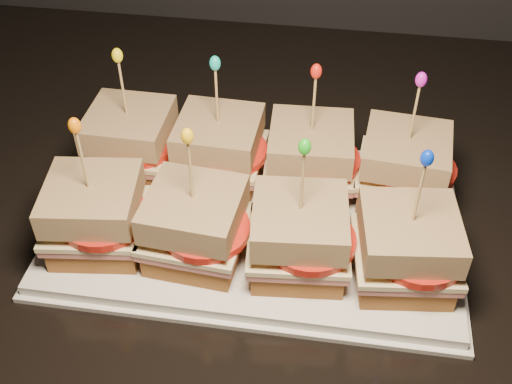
# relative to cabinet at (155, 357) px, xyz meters

# --- Properties ---
(cabinet) EXTENTS (2.22, 0.71, 0.91)m
(cabinet) POSITION_rel_cabinet_xyz_m (0.00, 0.00, 0.00)
(cabinet) COLOR black
(cabinet) RESTS_ON ground
(granite_slab) EXTENTS (2.26, 0.75, 0.04)m
(granite_slab) POSITION_rel_cabinet_xyz_m (0.00, -0.00, 0.47)
(granite_slab) COLOR black
(granite_slab) RESTS_ON cabinet
(platter) EXTENTS (0.45, 0.28, 0.02)m
(platter) POSITION_rel_cabinet_xyz_m (0.21, -0.12, 0.50)
(platter) COLOR white
(platter) RESTS_ON granite_slab
(platter_rim) EXTENTS (0.46, 0.29, 0.01)m
(platter_rim) POSITION_rel_cabinet_xyz_m (0.21, -0.12, 0.50)
(platter_rim) COLOR white
(platter_rim) RESTS_ON granite_slab
(sandwich_0_bread_bot) EXTENTS (0.09, 0.09, 0.03)m
(sandwich_0_bread_bot) POSITION_rel_cabinet_xyz_m (0.05, -0.06, 0.52)
(sandwich_0_bread_bot) COLOR #582F11
(sandwich_0_bread_bot) RESTS_ON platter
(sandwich_0_ham) EXTENTS (0.10, 0.10, 0.01)m
(sandwich_0_ham) POSITION_rel_cabinet_xyz_m (0.05, -0.06, 0.54)
(sandwich_0_ham) COLOR #B1504F
(sandwich_0_ham) RESTS_ON sandwich_0_bread_bot
(sandwich_0_cheese) EXTENTS (0.10, 0.10, 0.01)m
(sandwich_0_cheese) POSITION_rel_cabinet_xyz_m (0.05, -0.06, 0.55)
(sandwich_0_cheese) COLOR beige
(sandwich_0_cheese) RESTS_ON sandwich_0_ham
(sandwich_0_tomato) EXTENTS (0.09, 0.09, 0.01)m
(sandwich_0_tomato) POSITION_rel_cabinet_xyz_m (0.06, -0.07, 0.55)
(sandwich_0_tomato) COLOR red
(sandwich_0_tomato) RESTS_ON sandwich_0_cheese
(sandwich_0_bread_top) EXTENTS (0.09, 0.09, 0.03)m
(sandwich_0_bread_top) POSITION_rel_cabinet_xyz_m (0.05, -0.06, 0.57)
(sandwich_0_bread_top) COLOR brown
(sandwich_0_bread_top) RESTS_ON sandwich_0_tomato
(sandwich_0_pick) EXTENTS (0.00, 0.00, 0.09)m
(sandwich_0_pick) POSITION_rel_cabinet_xyz_m (0.05, -0.06, 0.62)
(sandwich_0_pick) COLOR tan
(sandwich_0_pick) RESTS_ON sandwich_0_bread_top
(sandwich_0_frill) EXTENTS (0.01, 0.01, 0.02)m
(sandwich_0_frill) POSITION_rel_cabinet_xyz_m (0.05, -0.06, 0.67)
(sandwich_0_frill) COLOR yellow
(sandwich_0_frill) RESTS_ON sandwich_0_pick
(sandwich_1_bread_bot) EXTENTS (0.09, 0.09, 0.03)m
(sandwich_1_bread_bot) POSITION_rel_cabinet_xyz_m (0.15, -0.06, 0.52)
(sandwich_1_bread_bot) COLOR #582F11
(sandwich_1_bread_bot) RESTS_ON platter
(sandwich_1_ham) EXTENTS (0.10, 0.10, 0.01)m
(sandwich_1_ham) POSITION_rel_cabinet_xyz_m (0.15, -0.06, 0.54)
(sandwich_1_ham) COLOR #B1504F
(sandwich_1_ham) RESTS_ON sandwich_1_bread_bot
(sandwich_1_cheese) EXTENTS (0.11, 0.10, 0.01)m
(sandwich_1_cheese) POSITION_rel_cabinet_xyz_m (0.15, -0.06, 0.55)
(sandwich_1_cheese) COLOR beige
(sandwich_1_cheese) RESTS_ON sandwich_1_ham
(sandwich_1_tomato) EXTENTS (0.09, 0.09, 0.01)m
(sandwich_1_tomato) POSITION_rel_cabinet_xyz_m (0.16, -0.07, 0.55)
(sandwich_1_tomato) COLOR red
(sandwich_1_tomato) RESTS_ON sandwich_1_cheese
(sandwich_1_bread_top) EXTENTS (0.10, 0.10, 0.03)m
(sandwich_1_bread_top) POSITION_rel_cabinet_xyz_m (0.15, -0.06, 0.57)
(sandwich_1_bread_top) COLOR brown
(sandwich_1_bread_top) RESTS_ON sandwich_1_tomato
(sandwich_1_pick) EXTENTS (0.00, 0.00, 0.09)m
(sandwich_1_pick) POSITION_rel_cabinet_xyz_m (0.15, -0.06, 0.62)
(sandwich_1_pick) COLOR tan
(sandwich_1_pick) RESTS_ON sandwich_1_bread_top
(sandwich_1_frill) EXTENTS (0.01, 0.01, 0.02)m
(sandwich_1_frill) POSITION_rel_cabinet_xyz_m (0.15, -0.06, 0.67)
(sandwich_1_frill) COLOR #14C0B0
(sandwich_1_frill) RESTS_ON sandwich_1_pick
(sandwich_2_bread_bot) EXTENTS (0.10, 0.10, 0.03)m
(sandwich_2_bread_bot) POSITION_rel_cabinet_xyz_m (0.26, -0.06, 0.52)
(sandwich_2_bread_bot) COLOR #582F11
(sandwich_2_bread_bot) RESTS_ON platter
(sandwich_2_ham) EXTENTS (0.10, 0.10, 0.01)m
(sandwich_2_ham) POSITION_rel_cabinet_xyz_m (0.26, -0.06, 0.54)
(sandwich_2_ham) COLOR #B1504F
(sandwich_2_ham) RESTS_ON sandwich_2_bread_bot
(sandwich_2_cheese) EXTENTS (0.11, 0.10, 0.01)m
(sandwich_2_cheese) POSITION_rel_cabinet_xyz_m (0.26, -0.06, 0.55)
(sandwich_2_cheese) COLOR beige
(sandwich_2_cheese) RESTS_ON sandwich_2_ham
(sandwich_2_tomato) EXTENTS (0.09, 0.09, 0.01)m
(sandwich_2_tomato) POSITION_rel_cabinet_xyz_m (0.27, -0.07, 0.55)
(sandwich_2_tomato) COLOR red
(sandwich_2_tomato) RESTS_ON sandwich_2_cheese
(sandwich_2_bread_top) EXTENTS (0.10, 0.10, 0.03)m
(sandwich_2_bread_top) POSITION_rel_cabinet_xyz_m (0.26, -0.06, 0.57)
(sandwich_2_bread_top) COLOR brown
(sandwich_2_bread_top) RESTS_ON sandwich_2_tomato
(sandwich_2_pick) EXTENTS (0.00, 0.00, 0.09)m
(sandwich_2_pick) POSITION_rel_cabinet_xyz_m (0.26, -0.06, 0.62)
(sandwich_2_pick) COLOR tan
(sandwich_2_pick) RESTS_ON sandwich_2_bread_top
(sandwich_2_frill) EXTENTS (0.01, 0.01, 0.02)m
(sandwich_2_frill) POSITION_rel_cabinet_xyz_m (0.26, -0.06, 0.67)
(sandwich_2_frill) COLOR red
(sandwich_2_frill) RESTS_ON sandwich_2_pick
(sandwich_3_bread_bot) EXTENTS (0.10, 0.10, 0.03)m
(sandwich_3_bread_bot) POSITION_rel_cabinet_xyz_m (0.37, -0.06, 0.52)
(sandwich_3_bread_bot) COLOR #582F11
(sandwich_3_bread_bot) RESTS_ON platter
(sandwich_3_ham) EXTENTS (0.11, 0.11, 0.01)m
(sandwich_3_ham) POSITION_rel_cabinet_xyz_m (0.37, -0.06, 0.54)
(sandwich_3_ham) COLOR #B1504F
(sandwich_3_ham) RESTS_ON sandwich_3_bread_bot
(sandwich_3_cheese) EXTENTS (0.11, 0.11, 0.01)m
(sandwich_3_cheese) POSITION_rel_cabinet_xyz_m (0.37, -0.06, 0.55)
(sandwich_3_cheese) COLOR beige
(sandwich_3_cheese) RESTS_ON sandwich_3_ham
(sandwich_3_tomato) EXTENTS (0.09, 0.09, 0.01)m
(sandwich_3_tomato) POSITION_rel_cabinet_xyz_m (0.38, -0.07, 0.55)
(sandwich_3_tomato) COLOR red
(sandwich_3_tomato) RESTS_ON sandwich_3_cheese
(sandwich_3_bread_top) EXTENTS (0.10, 0.10, 0.03)m
(sandwich_3_bread_top) POSITION_rel_cabinet_xyz_m (0.37, -0.06, 0.57)
(sandwich_3_bread_top) COLOR brown
(sandwich_3_bread_top) RESTS_ON sandwich_3_tomato
(sandwich_3_pick) EXTENTS (0.00, 0.00, 0.09)m
(sandwich_3_pick) POSITION_rel_cabinet_xyz_m (0.37, -0.06, 0.62)
(sandwich_3_pick) COLOR tan
(sandwich_3_pick) RESTS_ON sandwich_3_bread_top
(sandwich_3_frill) EXTENTS (0.01, 0.01, 0.02)m
(sandwich_3_frill) POSITION_rel_cabinet_xyz_m (0.37, -0.06, 0.67)
(sandwich_3_frill) COLOR #D818CC
(sandwich_3_frill) RESTS_ON sandwich_3_pick
(sandwich_4_bread_bot) EXTENTS (0.10, 0.10, 0.03)m
(sandwich_4_bread_bot) POSITION_rel_cabinet_xyz_m (0.05, -0.19, 0.52)
(sandwich_4_bread_bot) COLOR #582F11
(sandwich_4_bread_bot) RESTS_ON platter
(sandwich_4_ham) EXTENTS (0.11, 0.11, 0.01)m
(sandwich_4_ham) POSITION_rel_cabinet_xyz_m (0.05, -0.19, 0.54)
(sandwich_4_ham) COLOR #B1504F
(sandwich_4_ham) RESTS_ON sandwich_4_bread_bot
(sandwich_4_cheese) EXTENTS (0.11, 0.11, 0.01)m
(sandwich_4_cheese) POSITION_rel_cabinet_xyz_m (0.05, -0.19, 0.55)
(sandwich_4_cheese) COLOR beige
(sandwich_4_cheese) RESTS_ON sandwich_4_ham
(sandwich_4_tomato) EXTENTS (0.09, 0.09, 0.01)m
(sandwich_4_tomato) POSITION_rel_cabinet_xyz_m (0.06, -0.19, 0.55)
(sandwich_4_tomato) COLOR red
(sandwich_4_tomato) RESTS_ON sandwich_4_cheese
(sandwich_4_bread_top) EXTENTS (0.10, 0.10, 0.03)m
(sandwich_4_bread_top) POSITION_rel_cabinet_xyz_m (0.05, -0.19, 0.57)
(sandwich_4_bread_top) COLOR brown
(sandwich_4_bread_top) RESTS_ON sandwich_4_tomato
(sandwich_4_pick) EXTENTS (0.00, 0.00, 0.09)m
(sandwich_4_pick) POSITION_rel_cabinet_xyz_m (0.05, -0.19, 0.62)
(sandwich_4_pick) COLOR tan
(sandwich_4_pick) RESTS_ON sandwich_4_bread_top
(sandwich_4_frill) EXTENTS (0.01, 0.01, 0.02)m
(sandwich_4_frill) POSITION_rel_cabinet_xyz_m (0.05, -0.19, 0.67)
(sandwich_4_frill) COLOR orange
(sandwich_4_frill) RESTS_ON sandwich_4_pick
(sandwich_5_bread_bot) EXTENTS (0.10, 0.10, 0.03)m
(sandwich_5_bread_bot) POSITION_rel_cabinet_xyz_m (0.15, -0.19, 0.52)
(sandwich_5_bread_bot) COLOR #582F11
(sandwich_5_bread_bot) RESTS_ON platter
(sandwich_5_ham) EXTENTS (0.11, 0.10, 0.01)m
(sandwich_5_ham) POSITION_rel_cabinet_xyz_m (0.15, -0.19, 0.54)
(sandwich_5_ham) COLOR #B1504F
(sandwich_5_ham) RESTS_ON sandwich_5_bread_bot
(sandwich_5_cheese) EXTENTS (0.11, 0.11, 0.01)m
(sandwich_5_cheese) POSITION_rel_cabinet_xyz_m (0.15, -0.19, 0.55)
(sandwich_5_cheese) COLOR beige
(sandwich_5_cheese) RESTS_ON sandwich_5_ham
(sandwich_5_tomato) EXTENTS (0.09, 0.09, 0.01)m
(sandwich_5_tomato) POSITION_rel_cabinet_xyz_m (0.16, -0.19, 0.55)
(sandwich_5_tomato) COLOR red
(sandwich_5_tomato) RESTS_ON sandwich_5_cheese
(sandwich_5_bread_top) EXTENTS (0.10, 0.10, 0.03)m
(sandwich_5_bread_top) POSITION_rel_cabinet_xyz_m (0.15, -0.19, 0.57)
(sandwich_5_bread_top) COLOR brown
(sandwich_5_bread_top) RESTS_ON sandwich_5_tomato
(sandwich_5_pick) EXTENTS (0.00, 0.00, 0.09)m
(sandwich_5_pick) POSITION_rel_cabinet_xyz_m (0.15, -0.19, 0.62)
(sandwich_5_pick) COLOR tan
(sandwich_5_pick) RESTS_ON sandwich_5_bread_top
(sandwich_5_frill) EXTENTS (0.01, 0.01, 0.02)m
(sandwich_5_frill) POSITION_rel_cabinet_xyz_m (0.15, -0.19, 0.67)
(sandwich_5_frill) COLOR yellow
(sandwich_5_frill) RESTS_ON sandwich_5_pick
(sandwich_6_bread_bot) EXTENTS (0.10, 0.10, 0.03)m
(sandwich_6_bread_bot) POSITION_rel_cabinet_xyz_m (0.26, -0.19, 0.52)
(sandwich_6_bread_bot) COLOR #582F11
(sandwich_6_bread_bot) RESTS_ON platter
(sandwich_6_ham) EXTENTS (0.11, 0.10, 0.01)m
(sandwich_6_ham) POSITION_rel_cabinet_xyz_m (0.26, -0.19, 0.54)
(sandwich_6_ham) COLOR #B1504F
(sandwich_6_ham) RESTS_ON sandwich_6_bread_bot
(sandwich_6_cheese) EXTENTS (0.11, 0.11, 0.01)m
(sandwich_6_cheese) POSITION_rel_cabinet_xyz_m (0.26, -0.19, 0.55)
(sandwich_6_cheese) COLOR beige
(sandwich_6_cheese) RESTS_ON sandwich_6_ham
(sandwich_6_tomato) EXTENTS (0.09, 0.09, 0.01)m
(sandwich_6_tomato) POSITION_rel_cabinet_xyz_m (0.27, -0.19, 0.55)
(sandwich_6_tomato) COLOR red
(sandwich_6_tomato) RESTS_ON sandwich_6_cheese
(sandwich_6_bread_top) EXTENTS (0.10, 0.10, 0.03)m
(sandwich_6_bread_top) POSITION_rel_cabinet_xyz_m (0.26, -0.19, 0.57)
(sandwich_6_bread_top) COLOR brown
(sandwich_6_bread_top) RESTS_ON sandwich_6_tomato
(sandwich_6_pick) EXTENTS (0.00, 0.00, 0.09)m
(sandwich_6_pick) POSITION_rel_cabinet_xyz_m (0.26, -0.19, 0.62)
(sandwich_6_pick) COLOR tan
(sandwich_6_pick) RESTS_ON sandwich_6_bread_top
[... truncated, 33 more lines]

